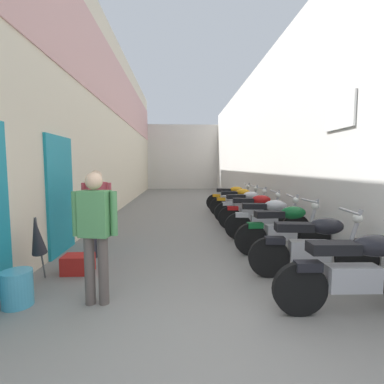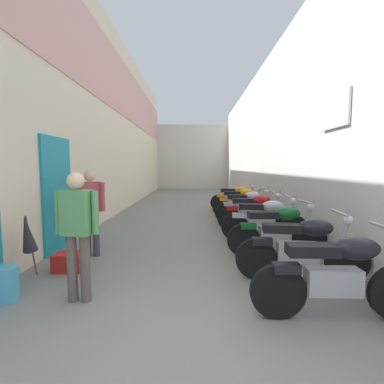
{
  "view_description": "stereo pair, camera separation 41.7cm",
  "coord_description": "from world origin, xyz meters",
  "px_view_note": "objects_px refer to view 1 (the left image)",
  "views": [
    {
      "loc": [
        -0.32,
        -1.96,
        1.64
      ],
      "look_at": [
        0.04,
        5.63,
        0.94
      ],
      "focal_mm": 26.26,
      "sensor_mm": 36.0,
      "label": 1
    },
    {
      "loc": [
        0.09,
        -1.97,
        1.64
      ],
      "look_at": [
        0.04,
        5.63,
        0.94
      ],
      "focal_mm": 26.26,
      "sensor_mm": 36.0,
      "label": 2
    }
  ],
  "objects_px": {
    "water_jug_near_door": "(17,288)",
    "plastic_crate": "(78,264)",
    "motorcycle_second": "(314,245)",
    "motorcycle_eighth": "(232,197)",
    "motorcycle_fourth": "(267,218)",
    "umbrella_leaning": "(37,236)",
    "motorcycle_fifth": "(254,210)",
    "pedestrian_by_doorway": "(95,228)",
    "motorcycle_sixth": "(245,205)",
    "motorcycle_seventh": "(238,201)",
    "motorcycle_nearest": "(358,271)",
    "pedestrian_mid_alley": "(97,207)",
    "motorcycle_third": "(284,228)"
  },
  "relations": [
    {
      "from": "water_jug_near_door",
      "to": "plastic_crate",
      "type": "height_order",
      "value": "water_jug_near_door"
    },
    {
      "from": "motorcycle_second",
      "to": "motorcycle_eighth",
      "type": "bearing_deg",
      "value": 90.0
    },
    {
      "from": "motorcycle_fourth",
      "to": "umbrella_leaning",
      "type": "xyz_separation_m",
      "value": [
        -3.92,
        -2.12,
        0.18
      ]
    },
    {
      "from": "motorcycle_second",
      "to": "motorcycle_fifth",
      "type": "bearing_deg",
      "value": 90.0
    },
    {
      "from": "motorcycle_fourth",
      "to": "motorcycle_fifth",
      "type": "distance_m",
      "value": 1.07
    },
    {
      "from": "motorcycle_second",
      "to": "motorcycle_fifth",
      "type": "distance_m",
      "value": 3.21
    },
    {
      "from": "motorcycle_fifth",
      "to": "plastic_crate",
      "type": "bearing_deg",
      "value": -141.09
    },
    {
      "from": "plastic_crate",
      "to": "pedestrian_by_doorway",
      "type": "bearing_deg",
      "value": -60.1
    },
    {
      "from": "motorcycle_sixth",
      "to": "motorcycle_seventh",
      "type": "bearing_deg",
      "value": 90.0
    },
    {
      "from": "motorcycle_nearest",
      "to": "motorcycle_fourth",
      "type": "height_order",
      "value": "same"
    },
    {
      "from": "motorcycle_nearest",
      "to": "pedestrian_mid_alley",
      "type": "height_order",
      "value": "pedestrian_mid_alley"
    },
    {
      "from": "motorcycle_third",
      "to": "pedestrian_by_doorway",
      "type": "xyz_separation_m",
      "value": [
        -2.93,
        -1.78,
        0.42
      ]
    },
    {
      "from": "umbrella_leaning",
      "to": "motorcycle_fifth",
      "type": "bearing_deg",
      "value": 39.1
    },
    {
      "from": "motorcycle_fifth",
      "to": "motorcycle_sixth",
      "type": "distance_m",
      "value": 1.0
    },
    {
      "from": "motorcycle_fifth",
      "to": "plastic_crate",
      "type": "height_order",
      "value": "motorcycle_fifth"
    },
    {
      "from": "motorcycle_seventh",
      "to": "plastic_crate",
      "type": "relative_size",
      "value": 4.21
    },
    {
      "from": "motorcycle_sixth",
      "to": "umbrella_leaning",
      "type": "relative_size",
      "value": 1.91
    },
    {
      "from": "motorcycle_eighth",
      "to": "water_jug_near_door",
      "type": "bearing_deg",
      "value": -118.95
    },
    {
      "from": "motorcycle_third",
      "to": "motorcycle_fourth",
      "type": "height_order",
      "value": "same"
    },
    {
      "from": "water_jug_near_door",
      "to": "pedestrian_by_doorway",
      "type": "bearing_deg",
      "value": 0.2
    },
    {
      "from": "motorcycle_nearest",
      "to": "motorcycle_third",
      "type": "distance_m",
      "value": 2.17
    },
    {
      "from": "motorcycle_nearest",
      "to": "umbrella_leaning",
      "type": "bearing_deg",
      "value": 165.21
    },
    {
      "from": "motorcycle_seventh",
      "to": "motorcycle_nearest",
      "type": "bearing_deg",
      "value": -90.0
    },
    {
      "from": "motorcycle_second",
      "to": "plastic_crate",
      "type": "height_order",
      "value": "motorcycle_second"
    },
    {
      "from": "motorcycle_eighth",
      "to": "water_jug_near_door",
      "type": "xyz_separation_m",
      "value": [
        -3.85,
        -6.96,
        -0.29
      ]
    },
    {
      "from": "motorcycle_eighth",
      "to": "plastic_crate",
      "type": "relative_size",
      "value": 4.17
    },
    {
      "from": "motorcycle_sixth",
      "to": "water_jug_near_door",
      "type": "height_order",
      "value": "motorcycle_sixth"
    },
    {
      "from": "pedestrian_mid_alley",
      "to": "plastic_crate",
      "type": "distance_m",
      "value": 1.07
    },
    {
      "from": "motorcycle_seventh",
      "to": "motorcycle_third",
      "type": "bearing_deg",
      "value": -90.0
    },
    {
      "from": "motorcycle_sixth",
      "to": "water_jug_near_door",
      "type": "xyz_separation_m",
      "value": [
        -3.85,
        -4.83,
        -0.29
      ]
    },
    {
      "from": "motorcycle_fourth",
      "to": "motorcycle_eighth",
      "type": "relative_size",
      "value": 1.0
    },
    {
      "from": "motorcycle_eighth",
      "to": "water_jug_near_door",
      "type": "height_order",
      "value": "motorcycle_eighth"
    },
    {
      "from": "umbrella_leaning",
      "to": "motorcycle_eighth",
      "type": "bearing_deg",
      "value": 58.16
    },
    {
      "from": "motorcycle_seventh",
      "to": "motorcycle_fourth",
      "type": "bearing_deg",
      "value": -90.0
    },
    {
      "from": "motorcycle_fifth",
      "to": "pedestrian_mid_alley",
      "type": "distance_m",
      "value": 4.02
    },
    {
      "from": "motorcycle_fourth",
      "to": "water_jug_near_door",
      "type": "height_order",
      "value": "motorcycle_fourth"
    },
    {
      "from": "motorcycle_fourth",
      "to": "umbrella_leaning",
      "type": "height_order",
      "value": "motorcycle_fourth"
    },
    {
      "from": "motorcycle_seventh",
      "to": "pedestrian_by_doorway",
      "type": "distance_m",
      "value": 6.57
    },
    {
      "from": "water_jug_near_door",
      "to": "plastic_crate",
      "type": "distance_m",
      "value": 1.06
    },
    {
      "from": "motorcycle_second",
      "to": "motorcycle_eighth",
      "type": "xyz_separation_m",
      "value": [
        -0.0,
        6.33,
        0.0
      ]
    },
    {
      "from": "motorcycle_nearest",
      "to": "motorcycle_sixth",
      "type": "xyz_separation_m",
      "value": [
        -0.0,
        5.22,
        0.0
      ]
    },
    {
      "from": "motorcycle_third",
      "to": "motorcycle_fourth",
      "type": "relative_size",
      "value": 1.01
    },
    {
      "from": "motorcycle_fourth",
      "to": "motorcycle_fifth",
      "type": "bearing_deg",
      "value": 90.0
    },
    {
      "from": "plastic_crate",
      "to": "motorcycle_fourth",
      "type": "bearing_deg",
      "value": 26.68
    },
    {
      "from": "motorcycle_eighth",
      "to": "pedestrian_mid_alley",
      "type": "xyz_separation_m",
      "value": [
        -3.41,
        -5.22,
        0.42
      ]
    },
    {
      "from": "motorcycle_seventh",
      "to": "umbrella_leaning",
      "type": "xyz_separation_m",
      "value": [
        -3.92,
        -5.22,
        0.18
      ]
    },
    {
      "from": "pedestrian_by_doorway",
      "to": "pedestrian_mid_alley",
      "type": "bearing_deg",
      "value": 105.37
    },
    {
      "from": "motorcycle_seventh",
      "to": "plastic_crate",
      "type": "distance_m",
      "value": 6.0
    },
    {
      "from": "motorcycle_third",
      "to": "plastic_crate",
      "type": "distance_m",
      "value": 3.61
    },
    {
      "from": "motorcycle_third",
      "to": "umbrella_leaning",
      "type": "height_order",
      "value": "motorcycle_third"
    }
  ]
}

